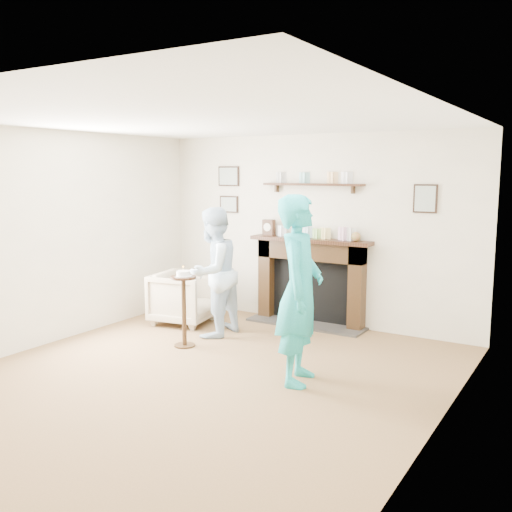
{
  "coord_description": "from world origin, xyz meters",
  "views": [
    {
      "loc": [
        3.25,
        -4.33,
        2.02
      ],
      "look_at": [
        0.07,
        0.9,
        1.11
      ],
      "focal_mm": 40.0,
      "sensor_mm": 36.0,
      "label": 1
    }
  ],
  "objects_px": {
    "woman": "(299,381)",
    "pedestal_table": "(184,297)",
    "armchair": "(185,323)",
    "man": "(214,335)"
  },
  "relations": [
    {
      "from": "woman",
      "to": "pedestal_table",
      "type": "height_order",
      "value": "pedestal_table"
    },
    {
      "from": "man",
      "to": "woman",
      "type": "bearing_deg",
      "value": 63.43
    },
    {
      "from": "armchair",
      "to": "woman",
      "type": "relative_size",
      "value": 0.42
    },
    {
      "from": "armchair",
      "to": "man",
      "type": "xyz_separation_m",
      "value": [
        0.67,
        -0.26,
        0.0
      ]
    },
    {
      "from": "armchair",
      "to": "man",
      "type": "height_order",
      "value": "man"
    },
    {
      "from": "armchair",
      "to": "woman",
      "type": "distance_m",
      "value": 2.55
    },
    {
      "from": "armchair",
      "to": "woman",
      "type": "bearing_deg",
      "value": -126.01
    },
    {
      "from": "woman",
      "to": "pedestal_table",
      "type": "xyz_separation_m",
      "value": [
        -1.65,
        0.31,
        0.58
      ]
    },
    {
      "from": "man",
      "to": "pedestal_table",
      "type": "height_order",
      "value": "pedestal_table"
    },
    {
      "from": "woman",
      "to": "pedestal_table",
      "type": "relative_size",
      "value": 1.91
    }
  ]
}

